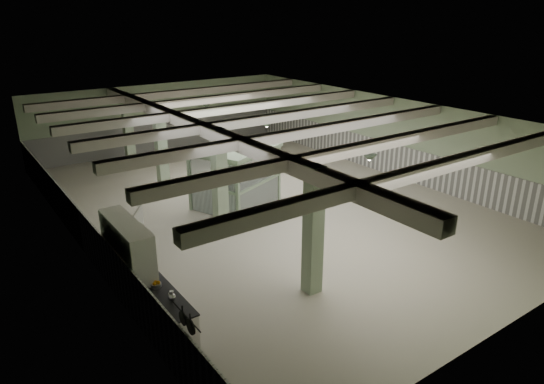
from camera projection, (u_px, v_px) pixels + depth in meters
floor at (264, 204)px, 19.30m from camera, size 20.00×20.00×0.00m
ceiling at (263, 115)px, 18.03m from camera, size 14.00×20.00×0.02m
wall_back at (160, 117)px, 26.32m from camera, size 14.00×0.02×3.60m
wall_front at (511, 265)px, 11.01m from camera, size 14.00×0.02×3.60m
wall_left at (76, 199)px, 14.89m from camera, size 0.02×20.00×3.60m
wall_right at (388, 136)px, 22.44m from camera, size 0.02×20.00×3.60m
wainscot_left at (81, 230)px, 15.28m from camera, size 0.05×19.90×1.50m
wainscot_right at (386, 158)px, 22.79m from camera, size 0.05×19.90×1.50m
wainscot_back at (162, 136)px, 26.67m from camera, size 13.90×0.05×1.50m
girder at (204, 129)px, 16.76m from camera, size 0.45×19.90×0.40m
beam_a at (428, 170)px, 12.35m from camera, size 13.90×0.35×0.32m
beam_b at (359, 149)px, 14.27m from camera, size 13.90×0.35×0.32m
beam_c at (305, 132)px, 16.18m from camera, size 13.90×0.35×0.32m
beam_d at (263, 119)px, 18.10m from camera, size 13.90×0.35×0.32m
beam_e at (229, 109)px, 20.01m from camera, size 13.90×0.35×0.32m
beam_f at (201, 100)px, 21.93m from camera, size 13.90×0.35×0.32m
beam_g at (178, 93)px, 23.84m from camera, size 13.90×0.35×0.32m
column_a at (313, 231)px, 12.72m from camera, size 0.42×0.42×3.60m
column_b at (220, 180)px, 16.55m from camera, size 0.42×0.42×3.60m
column_c at (161, 148)px, 20.38m from camera, size 0.42×0.42×3.60m
column_d at (128, 130)px, 23.45m from camera, size 0.42×0.42×3.60m
hook_rail at (186, 316)px, 9.09m from camera, size 0.02×1.20×0.02m
pendant_front at (370, 158)px, 14.67m from camera, size 0.44×0.44×0.22m
pendant_mid at (267, 125)px, 18.88m from camera, size 0.44×0.44×0.22m
pendant_back at (206, 106)px, 22.71m from camera, size 0.44×0.44×0.22m
prep_counter at (141, 288)px, 12.60m from camera, size 0.88×5.04×0.91m
pitcher_near at (143, 274)px, 12.10m from camera, size 0.27×0.29×0.30m
pitcher_far at (172, 296)px, 11.21m from camera, size 0.22×0.24×0.27m
veg_colander at (142, 268)px, 12.47m from camera, size 0.57×0.57×0.22m
orange_bowl at (156, 285)px, 11.81m from camera, size 0.28×0.28×0.09m
skillet_near at (191, 327)px, 9.14m from camera, size 0.04×0.31×0.31m
skillet_far at (183, 318)px, 9.40m from camera, size 0.04×0.30×0.30m
walkin_cooler at (130, 260)px, 12.63m from camera, size 1.05×2.46×2.26m
guard_booth at (235, 165)px, 18.69m from camera, size 3.70×3.45×2.39m
filing_cabinet at (269, 182)px, 19.65m from camera, size 0.60×0.74×1.41m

